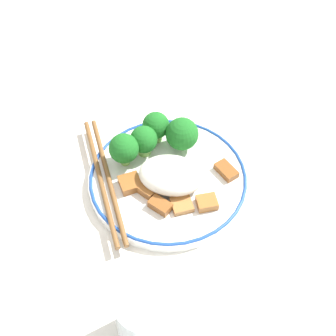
{
  "coord_description": "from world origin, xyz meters",
  "views": [
    {
      "loc": [
        0.08,
        -0.4,
        0.55
      ],
      "look_at": [
        0.0,
        0.0,
        0.04
      ],
      "focal_mm": 50.0,
      "sensor_mm": 36.0,
      "label": 1
    }
  ],
  "objects": [
    {
      "name": "broccoli_mid_left",
      "position": [
        -0.07,
        0.01,
        0.05
      ],
      "size": [
        0.04,
        0.04,
        0.05
      ],
      "color": "#7FB756",
      "rests_on": "plate"
    },
    {
      "name": "drinking_glass",
      "position": [
        0.02,
        -0.22,
        0.05
      ],
      "size": [
        0.07,
        0.07,
        0.11
      ],
      "color": "silver",
      "rests_on": "ground_plane"
    },
    {
      "name": "plate",
      "position": [
        0.0,
        0.0,
        0.01
      ],
      "size": [
        0.23,
        0.23,
        0.02
      ],
      "color": "white",
      "rests_on": "ground_plane"
    },
    {
      "name": "meat_near_front",
      "position": [
        -0.05,
        -0.03,
        0.02
      ],
      "size": [
        0.04,
        0.04,
        0.01
      ],
      "color": "brown",
      "rests_on": "plate"
    },
    {
      "name": "meat_near_back",
      "position": [
        0.03,
        -0.05,
        0.02
      ],
      "size": [
        0.04,
        0.04,
        0.01
      ],
      "color": "#9E6633",
      "rests_on": "plate"
    },
    {
      "name": "rice_mound",
      "position": [
        0.01,
        -0.01,
        0.03
      ],
      "size": [
        0.09,
        0.07,
        0.04
      ],
      "color": "white",
      "rests_on": "plate"
    },
    {
      "name": "broccoli_back_left",
      "position": [
        0.01,
        0.06,
        0.05
      ],
      "size": [
        0.05,
        0.05,
        0.05
      ],
      "color": "#7FB756",
      "rests_on": "plate"
    },
    {
      "name": "ground_plane",
      "position": [
        0.0,
        0.0,
        0.0
      ],
      "size": [
        3.0,
        3.0,
        0.0
      ],
      "primitive_type": "plane",
      "color": "silver"
    },
    {
      "name": "meat_on_rice_edge",
      "position": [
        -0.02,
        -0.03,
        0.02
      ],
      "size": [
        0.03,
        0.04,
        0.01
      ],
      "color": "brown",
      "rests_on": "plate"
    },
    {
      "name": "meat_near_left",
      "position": [
        -0.0,
        -0.06,
        0.02
      ],
      "size": [
        0.04,
        0.03,
        0.01
      ],
      "color": "brown",
      "rests_on": "plate"
    },
    {
      "name": "chopsticks",
      "position": [
        -0.09,
        -0.02,
        0.02
      ],
      "size": [
        0.12,
        0.21,
        0.01
      ],
      "color": "brown",
      "rests_on": "plate"
    },
    {
      "name": "meat_mid_left",
      "position": [
        0.06,
        -0.04,
        0.02
      ],
      "size": [
        0.03,
        0.03,
        0.01
      ],
      "color": "#995B28",
      "rests_on": "plate"
    },
    {
      "name": "meat_near_right",
      "position": [
        0.08,
        0.02,
        0.02
      ],
      "size": [
        0.04,
        0.04,
        0.01
      ],
      "color": "brown",
      "rests_on": "plate"
    },
    {
      "name": "broccoli_back_center",
      "position": [
        -0.03,
        0.07,
        0.04
      ],
      "size": [
        0.04,
        0.04,
        0.05
      ],
      "color": "#7FB756",
      "rests_on": "plate"
    },
    {
      "name": "broccoli_back_right",
      "position": [
        -0.04,
        0.04,
        0.04
      ],
      "size": [
        0.04,
        0.04,
        0.05
      ],
      "color": "#7FB756",
      "rests_on": "plate"
    }
  ]
}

